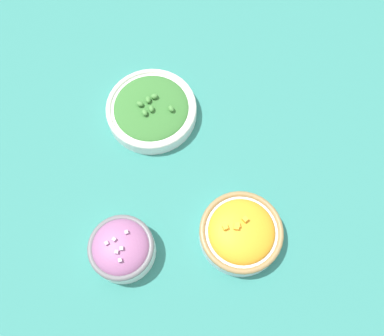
# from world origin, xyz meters

# --- Properties ---
(ground_plane) EXTENTS (3.00, 3.00, 0.00)m
(ground_plane) POSITION_xyz_m (0.00, 0.00, 0.00)
(ground_plane) COLOR #337F75
(bowl_broccoli) EXTENTS (0.21, 0.21, 0.06)m
(bowl_broccoli) POSITION_xyz_m (-0.15, -0.09, 0.02)
(bowl_broccoli) COLOR white
(bowl_broccoli) RESTS_ON ground_plane
(bowl_squash) EXTENTS (0.17, 0.17, 0.07)m
(bowl_squash) POSITION_xyz_m (0.14, 0.10, 0.03)
(bowl_squash) COLOR silver
(bowl_squash) RESTS_ON ground_plane
(bowl_red_onion) EXTENTS (0.13, 0.13, 0.08)m
(bowl_red_onion) POSITION_xyz_m (0.17, -0.15, 0.04)
(bowl_red_onion) COLOR white
(bowl_red_onion) RESTS_ON ground_plane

